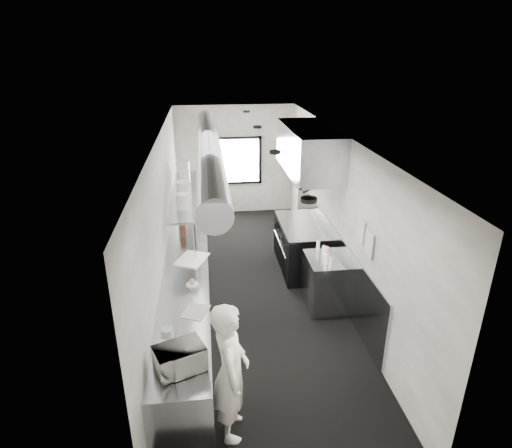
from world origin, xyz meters
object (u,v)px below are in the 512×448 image
object	(u,v)px
deli_tub_b	(167,332)
plate_stack_d	(183,171)
squeeze_bottle_a	(331,262)
range	(301,246)
cutting_board	(192,259)
plate_stack_a	(183,201)
plate_stack_c	(184,180)
squeeze_bottle_b	(327,259)
bottle_station	(326,282)
squeeze_bottle_c	(326,252)
exhaust_hood	(309,150)
plate_stack_b	(184,190)
prep_counter	(188,285)
pass_shelf	(184,194)
deli_tub_a	(163,346)
knife_block	(182,229)
far_work_table	(192,208)
microwave	(180,358)
small_plate	(192,284)
squeeze_bottle_d	(324,251)
line_cook	(231,372)
squeeze_bottle_e	(318,245)

from	to	relation	value
deli_tub_b	plate_stack_d	bearing A→B (deg)	88.77
deli_tub_b	squeeze_bottle_a	distance (m)	2.83
range	cutting_board	bearing A→B (deg)	-151.01
plate_stack_a	plate_stack_c	distance (m)	1.13
cutting_board	squeeze_bottle_b	bearing A→B (deg)	-11.27
bottle_station	squeeze_bottle_c	size ratio (longest dim) A/B	4.49
exhaust_hood	squeeze_bottle_a	world-z (taller)	exhaust_hood
plate_stack_b	plate_stack_d	xyz separation A→B (m)	(-0.06, 1.22, 0.03)
cutting_board	squeeze_bottle_b	distance (m)	2.18
plate_stack_c	cutting_board	bearing A→B (deg)	-85.52
prep_counter	pass_shelf	xyz separation A→B (m)	(-0.04, 1.50, 1.09)
pass_shelf	deli_tub_a	distance (m)	3.73
plate_stack_b	knife_block	bearing A→B (deg)	-132.21
pass_shelf	plate_stack_c	size ratio (longest dim) A/B	8.55
bottle_station	far_work_table	distance (m)	4.53
range	squeeze_bottle_b	size ratio (longest dim) A/B	8.91
prep_counter	microwave	world-z (taller)	microwave
bottle_station	squeeze_bottle_a	xyz separation A→B (m)	(-0.03, -0.30, 0.54)
squeeze_bottle_b	squeeze_bottle_c	bearing A→B (deg)	75.43
range	cutting_board	world-z (taller)	range
cutting_board	plate_stack_c	xyz separation A→B (m)	(-0.14, 1.74, 0.84)
deli_tub_b	deli_tub_a	bearing A→B (deg)	-96.45
deli_tub_b	range	bearing A→B (deg)	53.12
small_plate	plate_stack_a	distance (m)	1.63
plate_stack_d	squeeze_bottle_d	size ratio (longest dim) A/B	2.44
plate_stack_b	plate_stack_d	size ratio (longest dim) A/B	0.84
cutting_board	plate_stack_a	world-z (taller)	plate_stack_a
small_plate	squeeze_bottle_b	distance (m)	2.15
line_cook	squeeze_bottle_a	distance (m)	2.71
small_plate	cutting_board	size ratio (longest dim) A/B	0.32
plate_stack_d	squeeze_bottle_e	world-z (taller)	plate_stack_d
line_cook	plate_stack_b	distance (m)	3.84
prep_counter	plate_stack_c	distance (m)	2.20
microwave	plate_stack_a	size ratio (longest dim) A/B	1.82
exhaust_hood	far_work_table	bearing A→B (deg)	131.94
deli_tub_a	pass_shelf	bearing A→B (deg)	87.59
squeeze_bottle_d	exhaust_hood	bearing A→B (deg)	91.10
cutting_board	plate_stack_b	bearing A→B (deg)	95.85
exhaust_hood	pass_shelf	xyz separation A→B (m)	(-2.29, 0.30, -0.86)
line_cook	cutting_board	world-z (taller)	line_cook
plate_stack_d	squeeze_bottle_d	world-z (taller)	plate_stack_d
exhaust_hood	line_cook	xyz separation A→B (m)	(-1.70, -3.79, -1.54)
bottle_station	far_work_table	bearing A→B (deg)	120.53
exhaust_hood	cutting_board	size ratio (longest dim) A/B	3.97
deli_tub_b	pass_shelf	bearing A→B (deg)	87.87
plate_stack_c	squeeze_bottle_d	xyz separation A→B (m)	(2.32, -1.83, -0.76)
cutting_board	plate_stack_b	distance (m)	1.36
deli_tub_b	plate_stack_c	world-z (taller)	plate_stack_c
knife_block	plate_stack_a	bearing A→B (deg)	-87.97
squeeze_bottle_a	squeeze_bottle_b	bearing A→B (deg)	109.43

